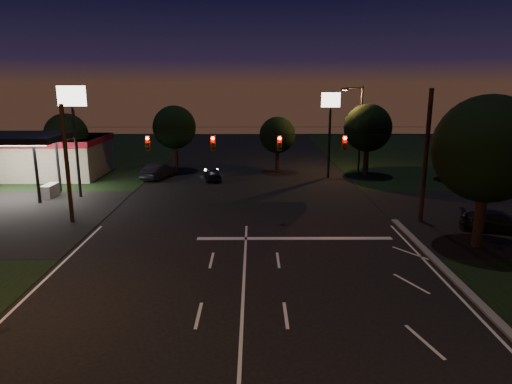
{
  "coord_description": "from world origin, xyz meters",
  "views": [
    {
      "loc": [
        0.48,
        -15.08,
        9.35
      ],
      "look_at": [
        0.62,
        11.29,
        3.0
      ],
      "focal_mm": 32.0,
      "sensor_mm": 36.0,
      "label": 1
    }
  ],
  "objects_px": {
    "tree_right_near": "(487,150)",
    "car_cross": "(499,221)",
    "car_oncoming_b": "(158,171)",
    "car_oncoming_a": "(213,174)",
    "utility_pole_right": "(420,221)"
  },
  "relations": [
    {
      "from": "tree_right_near",
      "to": "utility_pole_right",
      "type": "bearing_deg",
      "value": 107.53
    },
    {
      "from": "car_oncoming_a",
      "to": "car_oncoming_b",
      "type": "bearing_deg",
      "value": -18.93
    },
    {
      "from": "tree_right_near",
      "to": "car_oncoming_b",
      "type": "relative_size",
      "value": 1.89
    },
    {
      "from": "car_oncoming_a",
      "to": "car_cross",
      "type": "xyz_separation_m",
      "value": [
        19.73,
        -15.87,
        0.05
      ]
    },
    {
      "from": "tree_right_near",
      "to": "car_oncoming_b",
      "type": "xyz_separation_m",
      "value": [
        -22.53,
        19.41,
        -4.91
      ]
    },
    {
      "from": "utility_pole_right",
      "to": "car_cross",
      "type": "distance_m",
      "value": 4.79
    },
    {
      "from": "car_oncoming_a",
      "to": "car_oncoming_b",
      "type": "relative_size",
      "value": 0.79
    },
    {
      "from": "car_oncoming_b",
      "to": "car_oncoming_a",
      "type": "bearing_deg",
      "value": -170.76
    },
    {
      "from": "tree_right_near",
      "to": "car_cross",
      "type": "bearing_deg",
      "value": 44.6
    },
    {
      "from": "utility_pole_right",
      "to": "tree_right_near",
      "type": "xyz_separation_m",
      "value": [
        1.53,
        -4.83,
        5.68
      ]
    },
    {
      "from": "car_oncoming_a",
      "to": "car_oncoming_b",
      "type": "xyz_separation_m",
      "value": [
        -5.48,
        0.89,
        0.14
      ]
    },
    {
      "from": "utility_pole_right",
      "to": "tree_right_near",
      "type": "relative_size",
      "value": 1.03
    },
    {
      "from": "car_oncoming_b",
      "to": "car_cross",
      "type": "distance_m",
      "value": 30.28
    },
    {
      "from": "car_oncoming_a",
      "to": "utility_pole_right",
      "type": "bearing_deg",
      "value": 128.87
    },
    {
      "from": "utility_pole_right",
      "to": "car_oncoming_a",
      "type": "height_order",
      "value": "utility_pole_right"
    }
  ]
}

